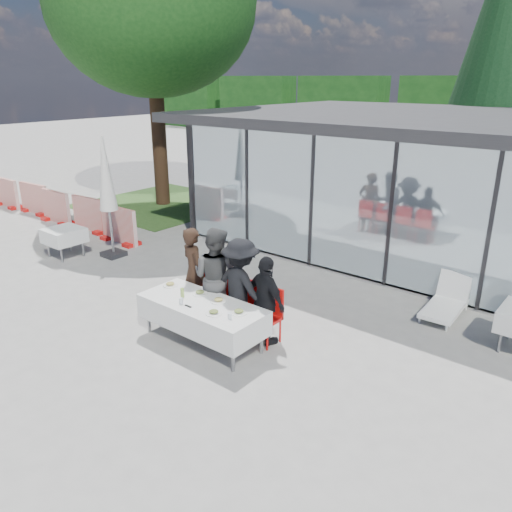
{
  "coord_description": "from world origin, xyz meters",
  "views": [
    {
      "loc": [
        5.17,
        -5.51,
        4.31
      ],
      "look_at": [
        -0.28,
        1.2,
        1.2
      ],
      "focal_mm": 35.0,
      "sensor_mm": 36.0,
      "label": 1
    }
  ],
  "objects_px": {
    "diner_c": "(241,287)",
    "diner_chair_c": "(244,304)",
    "conifer_tree": "(511,20)",
    "market_umbrella": "(106,181)",
    "folded_eyeglasses": "(188,306)",
    "plate_a": "(170,284)",
    "juice_bottle": "(182,293)",
    "dining_table": "(202,314)",
    "plate_b": "(200,293)",
    "lounger": "(447,301)",
    "diner_chair_b": "(219,295)",
    "construction_barriers": "(45,204)",
    "plate_c": "(219,300)",
    "plate_d": "(239,312)",
    "diner_b": "(216,277)",
    "diner_chair_d": "(269,313)",
    "deciduous_tree": "(150,4)",
    "diner_d": "(266,301)",
    "diner_a": "(194,272)",
    "plate_extra": "(214,312)",
    "spare_table_left": "(64,236)",
    "diner_chair_a": "(198,287)"
  },
  "relations": [
    {
      "from": "diner_a",
      "to": "plate_b",
      "type": "relative_size",
      "value": 6.51
    },
    {
      "from": "diner_chair_b",
      "to": "folded_eyeglasses",
      "type": "relative_size",
      "value": 6.96
    },
    {
      "from": "plate_a",
      "to": "lounger",
      "type": "bearing_deg",
      "value": 43.49
    },
    {
      "from": "diner_d",
      "to": "conifer_tree",
      "type": "relative_size",
      "value": 0.15
    },
    {
      "from": "diner_d",
      "to": "plate_c",
      "type": "height_order",
      "value": "diner_d"
    },
    {
      "from": "diner_chair_a",
      "to": "diner_d",
      "type": "distance_m",
      "value": 1.73
    },
    {
      "from": "diner_chair_d",
      "to": "spare_table_left",
      "type": "bearing_deg",
      "value": 178.61
    },
    {
      "from": "diner_c",
      "to": "diner_chair_c",
      "type": "height_order",
      "value": "diner_c"
    },
    {
      "from": "market_umbrella",
      "to": "plate_c",
      "type": "bearing_deg",
      "value": -16.31
    },
    {
      "from": "plate_d",
      "to": "diner_b",
      "type": "bearing_deg",
      "value": 151.11
    },
    {
      "from": "dining_table",
      "to": "conifer_tree",
      "type": "relative_size",
      "value": 0.22
    },
    {
      "from": "diner_chair_d",
      "to": "spare_table_left",
      "type": "xyz_separation_m",
      "value": [
        -6.62,
        0.16,
        0.02
      ]
    },
    {
      "from": "juice_bottle",
      "to": "diner_chair_d",
      "type": "bearing_deg",
      "value": 32.89
    },
    {
      "from": "plate_extra",
      "to": "juice_bottle",
      "type": "xyz_separation_m",
      "value": [
        -0.86,
        0.12,
        0.06
      ]
    },
    {
      "from": "diner_a",
      "to": "plate_b",
      "type": "xyz_separation_m",
      "value": [
        0.6,
        -0.44,
        -0.09
      ]
    },
    {
      "from": "diner_chair_d",
      "to": "plate_c",
      "type": "xyz_separation_m",
      "value": [
        -0.65,
        -0.55,
        0.24
      ]
    },
    {
      "from": "diner_c",
      "to": "spare_table_left",
      "type": "xyz_separation_m",
      "value": [
        -6.07,
        0.24,
        -0.32
      ]
    },
    {
      "from": "diner_c",
      "to": "juice_bottle",
      "type": "distance_m",
      "value": 1.01
    },
    {
      "from": "plate_d",
      "to": "folded_eyeglasses",
      "type": "xyz_separation_m",
      "value": [
        -0.81,
        -0.34,
        -0.02
      ]
    },
    {
      "from": "plate_a",
      "to": "juice_bottle",
      "type": "xyz_separation_m",
      "value": [
        0.54,
        -0.21,
        0.06
      ]
    },
    {
      "from": "dining_table",
      "to": "diner_c",
      "type": "xyz_separation_m",
      "value": [
        0.29,
        0.67,
        0.34
      ]
    },
    {
      "from": "construction_barriers",
      "to": "diner_chair_c",
      "type": "bearing_deg",
      "value": -10.3
    },
    {
      "from": "diner_d",
      "to": "plate_d",
      "type": "relative_size",
      "value": 5.85
    },
    {
      "from": "diner_d",
      "to": "plate_extra",
      "type": "distance_m",
      "value": 0.94
    },
    {
      "from": "plate_d",
      "to": "folded_eyeglasses",
      "type": "distance_m",
      "value": 0.88
    },
    {
      "from": "diner_a",
      "to": "conifer_tree",
      "type": "bearing_deg",
      "value": -78.47
    },
    {
      "from": "diner_chair_b",
      "to": "lounger",
      "type": "relative_size",
      "value": 0.72
    },
    {
      "from": "diner_d",
      "to": "diner_chair_d",
      "type": "distance_m",
      "value": 0.26
    },
    {
      "from": "market_umbrella",
      "to": "diner_chair_b",
      "type": "bearing_deg",
      "value": -11.61
    },
    {
      "from": "dining_table",
      "to": "diner_b",
      "type": "distance_m",
      "value": 0.83
    },
    {
      "from": "diner_a",
      "to": "diner_chair_c",
      "type": "bearing_deg",
      "value": -156.91
    },
    {
      "from": "plate_extra",
      "to": "folded_eyeglasses",
      "type": "bearing_deg",
      "value": -171.83
    },
    {
      "from": "diner_a",
      "to": "folded_eyeglasses",
      "type": "height_order",
      "value": "diner_a"
    },
    {
      "from": "diner_chair_a",
      "to": "diner_b",
      "type": "height_order",
      "value": "diner_b"
    },
    {
      "from": "diner_chair_d",
      "to": "deciduous_tree",
      "type": "relative_size",
      "value": 0.1
    },
    {
      "from": "dining_table",
      "to": "lounger",
      "type": "distance_m",
      "value": 4.72
    },
    {
      "from": "plate_b",
      "to": "lounger",
      "type": "height_order",
      "value": "plate_b"
    },
    {
      "from": "market_umbrella",
      "to": "conifer_tree",
      "type": "relative_size",
      "value": 0.29
    },
    {
      "from": "construction_barriers",
      "to": "deciduous_tree",
      "type": "height_order",
      "value": "deciduous_tree"
    },
    {
      "from": "diner_d",
      "to": "plate_b",
      "type": "xyz_separation_m",
      "value": [
        -1.11,
        -0.44,
        -0.01
      ]
    },
    {
      "from": "conifer_tree",
      "to": "market_umbrella",
      "type": "bearing_deg",
      "value": -116.36
    },
    {
      "from": "diner_c",
      "to": "plate_c",
      "type": "relative_size",
      "value": 6.58
    },
    {
      "from": "dining_table",
      "to": "deciduous_tree",
      "type": "height_order",
      "value": "deciduous_tree"
    },
    {
      "from": "juice_bottle",
      "to": "diner_d",
      "type": "bearing_deg",
      "value": 30.3
    },
    {
      "from": "diner_b",
      "to": "diner_chair_d",
      "type": "distance_m",
      "value": 1.22
    },
    {
      "from": "plate_extra",
      "to": "diner_c",
      "type": "bearing_deg",
      "value": 100.83
    },
    {
      "from": "plate_d",
      "to": "conifer_tree",
      "type": "height_order",
      "value": "conifer_tree"
    },
    {
      "from": "diner_c",
      "to": "plate_b",
      "type": "bearing_deg",
      "value": 43.79
    },
    {
      "from": "folded_eyeglasses",
      "to": "market_umbrella",
      "type": "relative_size",
      "value": 0.05
    },
    {
      "from": "diner_b",
      "to": "juice_bottle",
      "type": "distance_m",
      "value": 0.74
    }
  ]
}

